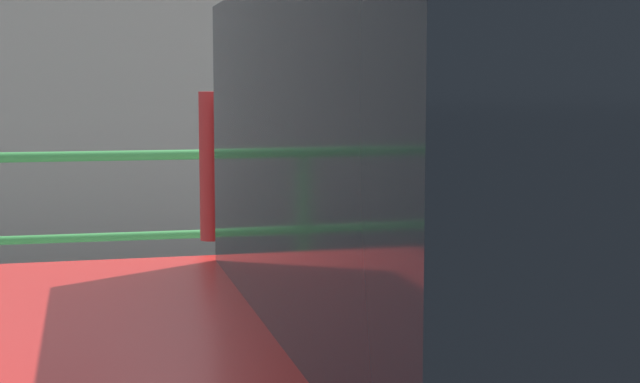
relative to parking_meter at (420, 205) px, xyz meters
The scene contains 4 objects.
parking_meter is the anchor object (origin of this frame).
pedestrian_at_meter 0.58m from the parking_meter, 167.15° to the left, with size 0.67×0.51×1.68m.
background_railing 2.14m from the parking_meter, 89.87° to the left, with size 24.06×0.06×1.10m.
backdrop_wall 5.56m from the parking_meter, 89.95° to the left, with size 32.00×0.50×2.59m, color gray.
Camera 1 is at (-1.24, -3.11, 1.61)m, focal length 54.02 mm.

